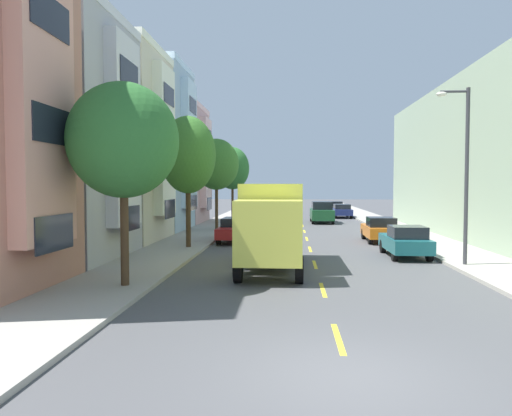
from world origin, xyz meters
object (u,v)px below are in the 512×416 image
Objects in this scene: delivery_box_truck at (272,221)px; parked_sedan_navy at (342,211)px; street_tree_farthest at (232,168)px; moving_forest_sedan at (322,212)px; street_tree_third at (216,164)px; parked_sedan_red at (236,229)px; street_tree_nearest at (123,141)px; parked_hatchback_teal at (405,241)px; parked_suv_champagne at (258,209)px; street_tree_second at (188,155)px; parked_hatchback_charcoal at (335,208)px; street_lamp at (463,163)px; parked_hatchback_orange at (380,229)px.

delivery_box_truck reaches higher than parked_sedan_navy.
street_tree_farthest is 9.15m from moving_forest_sedan.
street_tree_farthest is at bearing 174.19° from moving_forest_sedan.
street_tree_third reaches higher than parked_sedan_red.
street_tree_farthest is at bearing 90.00° from street_tree_nearest.
parked_hatchback_teal is at bearing -83.03° from moving_forest_sedan.
street_tree_second is at bearing -95.29° from parked_suv_champagne.
street_tree_nearest is 30.08m from moving_forest_sedan.
street_tree_nearest reaches higher than parked_suv_champagne.
street_tree_second is at bearing -112.47° from parked_sedan_navy.
parked_sedan_red is 16.32m from moving_forest_sedan.
moving_forest_sedan is (-2.55, 20.86, 0.23)m from parked_hatchback_teal.
street_tree_second is 7.77m from delivery_box_truck.
parked_hatchback_charcoal is (10.68, 32.75, -4.20)m from street_tree_second.
parked_hatchback_teal is at bearing -89.99° from parked_sedan_navy.
parked_hatchback_teal reaches higher than parked_sedan_red.
parked_hatchback_teal is (10.75, -2.01, -4.20)m from street_tree_second.
street_tree_second is 9.84m from street_tree_third.
street_tree_nearest is 0.90× the size of delivery_box_truck.
parked_hatchback_charcoal and parked_hatchback_teal have the same top height.
delivery_box_truck is at bearing 43.41° from street_tree_nearest.
street_tree_third is at bearing 106.71° from delivery_box_truck.
street_tree_nearest reaches higher than parked_hatchback_charcoal.
parked_hatchback_charcoal is (10.68, 13.07, -4.20)m from street_tree_farthest.
street_tree_second reaches higher than street_tree_third.
street_tree_farthest is 16.65m from parked_sedan_red.
parked_sedan_navy is (6.14, 31.47, -1.18)m from delivery_box_truck.
delivery_box_truck reaches higher than parked_sedan_red.
parked_hatchback_charcoal is at bearing 73.55° from parked_sedan_red.
parked_sedan_navy is at bearing 68.80° from parked_sedan_red.
street_lamp is 24.24m from moving_forest_sedan.
delivery_box_truck is 11.49m from parked_hatchback_orange.
street_tree_third is at bearing -123.65° from parked_sedan_navy.
street_lamp is at bearing -39.73° from parked_sedan_red.
parked_sedan_navy is 9.03m from parked_suv_champagne.
street_lamp is 30.01m from parked_suv_champagne.
parked_hatchback_orange is 8.61m from parked_sedan_red.
delivery_box_truck reaches higher than parked_hatchback_teal.
street_tree_farthest is at bearing -149.59° from parked_sedan_navy.
street_tree_farthest is at bearing 124.64° from parked_hatchback_orange.
street_tree_nearest is 13.90m from parked_hatchback_teal.
delivery_box_truck is at bearing -85.12° from parked_suv_champagne.
street_tree_nearest is 0.99× the size of street_tree_third.
parked_sedan_navy is (0.07, -6.76, -0.01)m from parked_hatchback_charcoal.
delivery_box_truck is at bearing -122.29° from parked_hatchback_orange.
street_tree_nearest is 0.91× the size of street_lamp.
parked_sedan_red is (-8.64, -22.27, 0.00)m from parked_sedan_navy.
delivery_box_truck is at bearing -73.29° from street_tree_third.
parked_suv_champagne is (-8.56, 19.05, 0.23)m from parked_hatchback_orange.
moving_forest_sedan is (6.09, 15.13, 0.24)m from parked_sedan_red.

